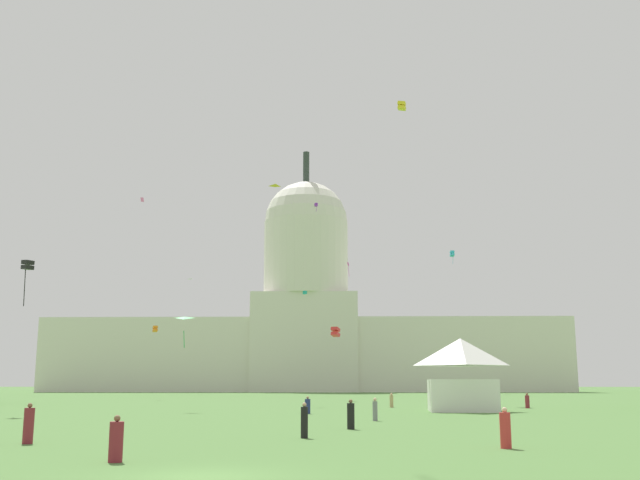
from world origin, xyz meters
The scene contains 24 objects.
ground_plane centered at (0.00, 0.00, 0.00)m, with size 800.00×800.00×0.00m, color #4C7538.
capitol_building centered at (-5.96, 183.63, 18.70)m, with size 141.73×23.60×68.11m.
event_tent centered at (15.18, 48.26, 3.39)m, with size 6.71×6.92×6.68m.
person_red_aisle_center centered at (10.75, 9.44, 0.74)m, with size 0.60×0.60×1.65m.
person_navy_near_tree_east centered at (1.12, 42.62, 0.65)m, with size 0.55×0.55×1.47m.
person_maroon_back_left centered at (23.21, 56.84, 0.70)m, with size 0.60×0.60×1.56m.
person_grey_near_tent centered at (6.37, 31.08, 0.74)m, with size 0.48×0.48×1.59m.
person_maroon_edge_east centered at (-9.73, 11.13, 0.80)m, with size 0.48×0.48×1.76m.
person_black_deep_crowd centered at (4.57, 21.69, 0.77)m, with size 0.60×0.60×1.69m.
person_black_lawn_far_left centered at (2.24, 14.82, 0.78)m, with size 0.36×0.36×1.69m.
person_maroon_edge_west centered at (-3.60, 3.74, 0.70)m, with size 0.58×0.58×1.56m.
person_tan_front_center centered at (9.32, 58.61, 0.70)m, with size 0.53×0.53×1.53m.
kite_black_low centered at (-23.13, 40.63, 12.57)m, with size 1.10×1.09×4.00m.
kite_cyan_mid centered at (31.22, 157.48, 33.54)m, with size 1.06×1.15×3.36m.
kite_yellow_high centered at (13.17, 82.54, 43.01)m, with size 1.38×1.33×1.33m.
kite_turquoise_mid centered at (-3.71, 133.97, 21.30)m, with size 0.95×0.94×0.74m.
kite_gold_mid centered at (-4.62, 72.83, 28.08)m, with size 1.42×1.16×0.29m.
kite_orange_low centered at (-25.28, 94.04, 10.87)m, with size 0.96×0.99×0.99m.
kite_violet_high centered at (-1.80, 146.85, 43.53)m, with size 0.92×0.93×2.14m.
kite_pink_high centered at (-38.86, 131.93, 41.34)m, with size 0.86×0.67×1.10m.
kite_white_mid centered at (-33.40, 160.13, 27.56)m, with size 1.49×1.09×0.18m.
kite_magenta_mid centered at (5.79, 162.63, 31.43)m, with size 0.53×0.82×3.63m.
kite_red_low centered at (3.14, 87.24, 9.90)m, with size 1.43×1.47×1.46m.
kite_green_low centered at (-10.79, 47.14, 7.99)m, with size 1.49×0.87×2.42m.
Camera 1 is at (4.08, -21.97, 2.67)m, focal length 41.57 mm.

